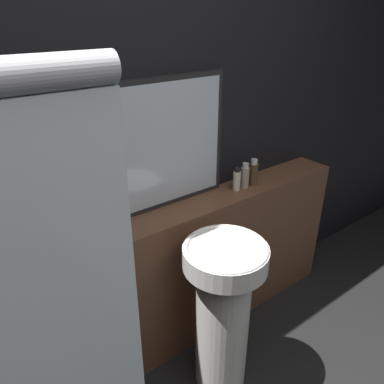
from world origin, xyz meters
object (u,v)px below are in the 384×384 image
towel_stack (85,232)px  conditioner_bottle (245,176)px  mirror (167,145)px  shampoo_bottle (237,180)px  lotion_bottle (253,173)px  pedestal_sink (223,309)px

towel_stack → conditioner_bottle: size_ratio=1.15×
mirror → shampoo_bottle: size_ratio=4.93×
conditioner_bottle → lotion_bottle: (0.07, 0.00, 0.00)m
towel_stack → shampoo_bottle: shampoo_bottle is taller
towel_stack → lotion_bottle: lotion_bottle is taller
mirror → towel_stack: size_ratio=3.97×
pedestal_sink → lotion_bottle: 0.82m
shampoo_bottle → pedestal_sink: bearing=-137.6°
pedestal_sink → towel_stack: towel_stack is taller
conditioner_bottle → pedestal_sink: bearing=-141.7°
mirror → conditioner_bottle: (0.48, -0.10, -0.27)m
towel_stack → shampoo_bottle: bearing=0.0°
pedestal_sink → towel_stack: bearing=143.7°
pedestal_sink → conditioner_bottle: 0.77m
mirror → shampoo_bottle: (0.41, -0.10, -0.27)m
conditioner_bottle → towel_stack: bearing=180.0°
shampoo_bottle → lotion_bottle: (0.14, 0.00, 0.01)m
pedestal_sink → towel_stack: 0.78m
mirror → lotion_bottle: size_ratio=4.35×
shampoo_bottle → lotion_bottle: size_ratio=0.88×
mirror → lotion_bottle: (0.55, -0.10, -0.26)m
shampoo_bottle → conditioner_bottle: bearing=0.0°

